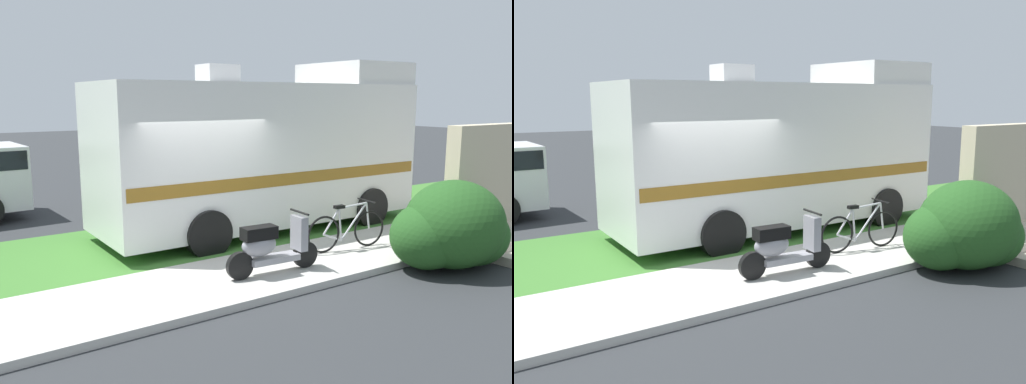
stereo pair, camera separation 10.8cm
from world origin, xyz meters
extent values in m
plane|color=#2D3033|center=(0.00, 0.00, 0.00)|extent=(80.00, 80.00, 0.00)
cube|color=beige|center=(0.00, -1.20, 0.06)|extent=(24.00, 2.00, 0.12)
cube|color=#3D752D|center=(0.00, 1.50, 0.04)|extent=(24.00, 3.40, 0.08)
cube|color=silver|center=(1.98, 1.33, 1.74)|extent=(7.11, 2.32, 2.88)
cube|color=silver|center=(4.63, 1.33, 3.43)|extent=(1.80, 2.19, 0.50)
cube|color=#8C601E|center=(1.98, 1.33, 1.31)|extent=(6.97, 2.34, 0.24)
cube|color=black|center=(5.51, 1.33, 2.24)|extent=(0.08, 1.96, 0.90)
cube|color=silver|center=(0.91, 1.33, 3.36)|extent=(0.70, 0.60, 0.36)
cylinder|color=black|center=(4.18, 2.43, 0.45)|extent=(0.90, 0.28, 0.90)
cylinder|color=black|center=(4.19, 0.23, 0.45)|extent=(0.90, 0.28, 0.90)
cylinder|color=black|center=(0.02, 2.43, 0.45)|extent=(0.90, 0.28, 0.90)
cylinder|color=black|center=(0.03, 0.22, 0.45)|extent=(0.90, 0.28, 0.90)
cylinder|color=black|center=(0.91, -1.49, 0.34)|extent=(0.45, 0.13, 0.44)
cylinder|color=black|center=(-0.31, -1.40, 0.34)|extent=(0.45, 0.13, 0.44)
cube|color=gray|center=(0.30, -1.44, 0.36)|extent=(0.87, 0.34, 0.10)
cube|color=black|center=(0.03, -1.42, 0.82)|extent=(0.58, 0.30, 0.20)
ellipsoid|color=gray|center=(0.03, -1.42, 0.62)|extent=(0.62, 0.34, 0.36)
cube|color=gray|center=(0.79, -1.48, 0.72)|extent=(0.16, 0.33, 0.56)
cylinder|color=black|center=(0.79, -1.48, 1.07)|extent=(0.07, 0.50, 0.04)
sphere|color=white|center=(0.79, -1.48, 0.90)|extent=(0.12, 0.12, 0.12)
torus|color=black|center=(2.72, -1.17, 0.46)|extent=(0.69, 0.13, 0.69)
torus|color=black|center=(1.70, -1.04, 0.46)|extent=(0.69, 0.13, 0.69)
cylinder|color=silver|center=(2.36, -1.13, 0.64)|extent=(0.58, 0.11, 0.68)
cylinder|color=silver|center=(2.06, -1.09, 0.61)|extent=(0.10, 0.05, 0.61)
cylinder|color=silver|center=(2.33, -1.12, 0.94)|extent=(0.62, 0.11, 0.09)
cylinder|color=silver|center=(1.89, -1.07, 0.39)|extent=(0.40, 0.09, 0.19)
cylinder|color=silver|center=(1.86, -1.06, 0.69)|extent=(0.36, 0.08, 0.47)
cylinder|color=silver|center=(2.68, -1.17, 0.71)|extent=(0.12, 0.05, 0.51)
cube|color=black|center=(2.02, -1.09, 0.94)|extent=(0.21, 0.12, 0.06)
cylinder|color=black|center=(2.63, -1.16, 1.00)|extent=(0.09, 0.52, 0.03)
cube|color=#BCB29E|center=(4.73, -2.80, 0.08)|extent=(1.40, 0.96, 0.16)
cube|color=#BCB29E|center=(4.73, -2.64, 0.24)|extent=(1.40, 0.64, 0.16)
cube|color=#BCB29E|center=(4.73, -2.48, 0.40)|extent=(1.40, 0.32, 0.16)
cube|color=beige|center=(4.73, -2.17, 1.20)|extent=(2.00, 0.30, 2.40)
ellipsoid|color=#23511E|center=(3.13, -2.70, 0.79)|extent=(1.76, 1.59, 1.50)
ellipsoid|color=#23511E|center=(2.69, -2.52, 0.62)|extent=(1.32, 1.19, 1.12)
ellipsoid|color=#23511E|center=(3.53, -2.83, 0.57)|extent=(1.23, 1.11, 1.05)
cylinder|color=navy|center=(3.86, -0.88, 0.22)|extent=(0.06, 0.06, 0.21)
cylinder|color=navy|center=(3.86, -0.88, 0.35)|extent=(0.03, 0.03, 0.04)
cylinder|color=black|center=(3.86, -0.88, 0.37)|extent=(0.03, 0.03, 0.02)
camera|label=1|loc=(-4.50, -8.02, 2.90)|focal=37.22mm
camera|label=2|loc=(-4.41, -8.08, 2.90)|focal=37.22mm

